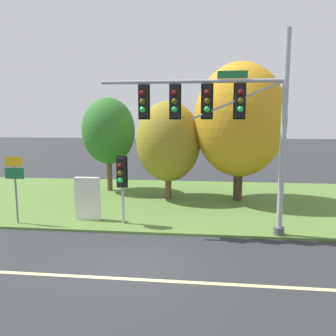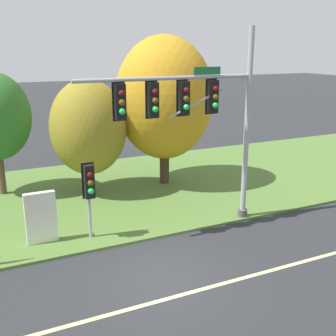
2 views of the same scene
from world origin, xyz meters
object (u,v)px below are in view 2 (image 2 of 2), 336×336
at_px(pedestrian_signal_near_kerb, 89,186).
at_px(info_kiosk, 41,218).
at_px(tree_behind_signpost, 164,98).
at_px(tree_left_of_mast, 88,127).
at_px(traffic_signal_mast, 197,110).

relative_size(pedestrian_signal_near_kerb, info_kiosk, 1.53).
relative_size(tree_behind_signpost, info_kiosk, 3.93).
xyz_separation_m(tree_left_of_mast, tree_behind_signpost, (3.88, -0.12, 1.18)).
distance_m(traffic_signal_mast, tree_left_of_mast, 6.42).
bearing_deg(pedestrian_signal_near_kerb, tree_left_of_mast, 74.67).
bearing_deg(pedestrian_signal_near_kerb, tree_behind_signpost, 43.25).
xyz_separation_m(pedestrian_signal_near_kerb, tree_behind_signpost, (5.27, 4.96, 2.32)).
distance_m(traffic_signal_mast, pedestrian_signal_near_kerb, 4.81).
distance_m(tree_behind_signpost, info_kiosk, 8.95).
bearing_deg(traffic_signal_mast, tree_behind_signpost, 77.55).
relative_size(tree_left_of_mast, tree_behind_signpost, 0.73).
bearing_deg(info_kiosk, traffic_signal_mast, -11.03).
xyz_separation_m(pedestrian_signal_near_kerb, tree_left_of_mast, (1.39, 5.08, 1.14)).
xyz_separation_m(traffic_signal_mast, info_kiosk, (-5.74, 1.12, -3.67)).
bearing_deg(info_kiosk, pedestrian_signal_near_kerb, -17.17).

